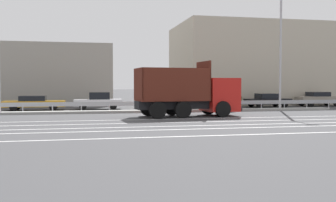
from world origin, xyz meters
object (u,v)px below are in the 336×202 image
object	(u,v)px
parked_car_5	(216,99)
parked_car_6	(268,100)
street_lamp_1	(282,38)
parked_car_3	(98,101)
median_road_sign	(232,96)
parked_car_4	(160,101)
parked_car_2	(34,103)
dump_truck	(199,96)
parked_car_7	(319,99)

from	to	relation	value
parked_car_5	parked_car_6	bearing A→B (deg)	87.55
parked_car_6	parked_car_5	bearing A→B (deg)	-92.94
street_lamp_1	parked_car_3	world-z (taller)	street_lamp_1
median_road_sign	parked_car_4	world-z (taller)	median_road_sign
parked_car_2	parked_car_3	xyz separation A→B (m)	(5.18, 0.35, 0.09)
parked_car_3	parked_car_6	xyz separation A→B (m)	(15.59, -0.11, -0.06)
parked_car_3	parked_car_4	bearing A→B (deg)	-86.55
parked_car_3	parked_car_5	bearing A→B (deg)	-89.88
parked_car_2	parked_car_6	distance (m)	20.78
dump_truck	parked_car_3	xyz separation A→B (m)	(-6.29, 8.87, -0.60)
dump_truck	parked_car_6	world-z (taller)	dump_truck
parked_car_5	parked_car_6	world-z (taller)	parked_car_5
parked_car_7	median_road_sign	bearing A→B (deg)	-63.60
median_road_sign	parked_car_3	size ratio (longest dim) A/B	0.55
street_lamp_1	parked_car_4	distance (m)	11.59
dump_truck	street_lamp_1	world-z (taller)	street_lamp_1
median_road_sign	parked_car_5	size ratio (longest dim) A/B	0.52
parked_car_3	parked_car_7	bearing A→B (deg)	-87.61
dump_truck	parked_car_2	world-z (taller)	dump_truck
parked_car_2	parked_car_7	xyz separation A→B (m)	(26.44, 0.71, 0.09)
dump_truck	median_road_sign	size ratio (longest dim) A/B	3.14
parked_car_4	parked_car_7	distance (m)	15.87
median_road_sign	parked_car_6	size ratio (longest dim) A/B	0.52
parked_car_3	street_lamp_1	bearing A→B (deg)	-106.62
parked_car_7	street_lamp_1	bearing A→B (deg)	-51.19
parked_car_2	street_lamp_1	bearing A→B (deg)	77.19
dump_truck	parked_car_4	bearing A→B (deg)	-179.62
dump_truck	parked_car_2	bearing A→B (deg)	-131.92
parked_car_5	street_lamp_1	bearing A→B (deg)	37.80
dump_truck	median_road_sign	world-z (taller)	dump_truck
parked_car_2	parked_car_6	world-z (taller)	parked_car_6
median_road_sign	parked_car_5	world-z (taller)	median_road_sign
parked_car_2	parked_car_7	size ratio (longest dim) A/B	1.09
dump_truck	parked_car_6	distance (m)	12.79
street_lamp_1	parked_car_2	distance (m)	20.81
street_lamp_1	dump_truck	bearing A→B (deg)	-153.06
street_lamp_1	parked_car_6	world-z (taller)	street_lamp_1
street_lamp_1	parked_car_6	bearing A→B (deg)	76.38
parked_car_3	parked_car_4	xyz separation A→B (m)	(5.39, 0.19, -0.10)
street_lamp_1	parked_car_6	size ratio (longest dim) A/B	2.48
parked_car_2	parked_car_7	bearing A→B (deg)	91.24
parked_car_2	parked_car_7	distance (m)	26.45
dump_truck	parked_car_4	distance (m)	9.13
parked_car_2	parked_car_3	size ratio (longest dim) A/B	1.20
parked_car_4	parked_car_7	xyz separation A→B (m)	(15.87, 0.17, 0.10)
median_road_sign	parked_car_7	xyz separation A→B (m)	(11.00, 4.99, -0.48)
median_road_sign	parked_car_6	bearing A→B (deg)	40.27
parked_car_2	parked_car_4	xyz separation A→B (m)	(10.57, 0.54, -0.01)
parked_car_3	parked_car_7	distance (m)	21.26
parked_car_7	dump_truck	bearing A→B (deg)	-56.33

